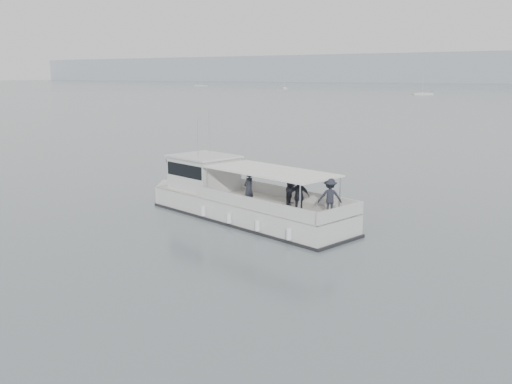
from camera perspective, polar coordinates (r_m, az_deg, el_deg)
The scene contains 2 objects.
ground at distance 26.15m, azimuth 1.66°, elevation -5.56°, with size 1400.00×1400.00×0.00m, color slate.
tour_boat at distance 31.69m, azimuth -2.33°, elevation -0.64°, with size 14.46×6.21×6.04m.
Camera 1 is at (13.19, -21.22, 7.74)m, focal length 40.00 mm.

